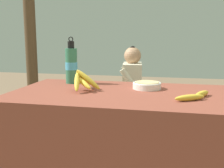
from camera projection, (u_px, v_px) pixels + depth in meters
market_counter at (130, 154)px, 1.77m from camera, size 1.48×0.78×0.80m
banana_bunch_ripe at (84, 80)px, 1.77m from camera, size 0.18×0.29×0.14m
serving_bowl at (147, 85)px, 1.82m from camera, size 0.19×0.19×0.05m
water_bottle at (71, 65)px, 2.02m from camera, size 0.09×0.09×0.34m
loose_banana_front at (190, 98)px, 1.50m from camera, size 0.17×0.13×0.03m
loose_banana_side at (202, 94)px, 1.58m from camera, size 0.11×0.15×0.03m
wooden_bench at (127, 107)px, 3.17m from camera, size 1.80×0.32×0.40m
seated_vendor at (128, 86)px, 3.08m from camera, size 0.43×0.41×1.02m
banana_bunch_green at (87, 95)px, 3.24m from camera, size 0.15×0.25×0.12m
support_post_near at (30, 20)px, 3.62m from camera, size 0.15×0.15×2.67m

